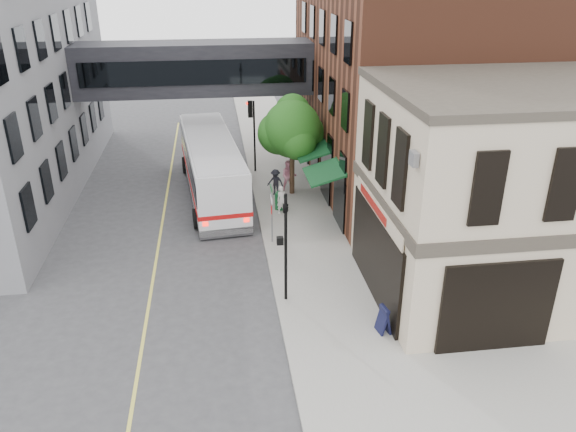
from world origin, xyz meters
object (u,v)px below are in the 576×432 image
object	(u,v)px
bus	(211,164)
pedestrian_c	(276,182)
pedestrian_a	(282,200)
pedestrian_b	(289,176)
newspaper_box	(280,201)
sandwich_board	(384,320)

from	to	relation	value
bus	pedestrian_c	distance (m)	3.80
pedestrian_a	pedestrian_b	xyz separation A→B (m)	(0.79, 3.00, 0.18)
pedestrian_c	newspaper_box	xyz separation A→B (m)	(0.01, -2.08, -0.29)
bus	newspaper_box	size ratio (longest dim) A/B	13.14
pedestrian_a	newspaper_box	size ratio (longest dim) A/B	1.63
pedestrian_b	sandwich_board	size ratio (longest dim) A/B	1.81
pedestrian_b	pedestrian_c	size ratio (longest dim) A/B	1.23
bus	pedestrian_a	size ratio (longest dim) A/B	8.08
pedestrian_c	newspaper_box	distance (m)	2.10
pedestrian_a	newspaper_box	bearing A→B (deg)	75.11
pedestrian_a	sandwich_board	world-z (taller)	pedestrian_a
pedestrian_a	newspaper_box	world-z (taller)	pedestrian_a
pedestrian_b	pedestrian_a	bearing A→B (deg)	-93.24
pedestrian_c	newspaper_box	world-z (taller)	pedestrian_c
bus	pedestrian_b	world-z (taller)	bus
bus	pedestrian_c	world-z (taller)	bus
bus	sandwich_board	world-z (taller)	bus
pedestrian_b	sandwich_board	world-z (taller)	pedestrian_b
bus	pedestrian_a	world-z (taller)	bus
bus	pedestrian_b	xyz separation A→B (m)	(4.39, -0.58, -0.73)
bus	sandwich_board	size ratio (longest dim) A/B	11.87
bus	pedestrian_c	size ratio (longest dim) A/B	8.06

